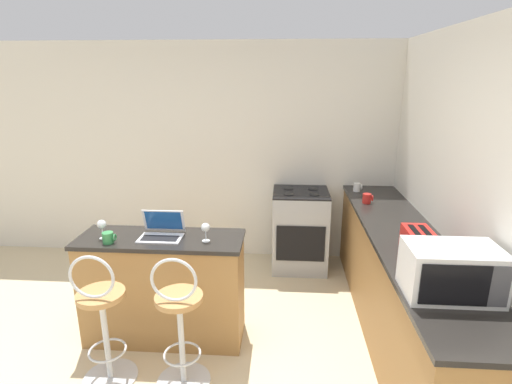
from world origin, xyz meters
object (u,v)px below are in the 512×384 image
toaster (418,242)px  mug_white (357,187)px  microwave (451,271)px  wine_glass_tall (102,225)px  stove_range (300,230)px  bar_stool_near (103,321)px  mug_green (108,238)px  laptop (162,230)px  bar_stool_far (180,325)px  wine_glass_short (206,228)px  mug_red (367,198)px

toaster → mug_white: bearing=95.8°
microwave → wine_glass_tall: (-2.46, 0.69, -0.04)m
stove_range → bar_stool_near: bearing=-126.9°
bar_stool_near → wine_glass_tall: size_ratio=6.65×
microwave → mug_green: microwave is taller
toaster → mug_green: size_ratio=3.02×
laptop → wine_glass_tall: size_ratio=2.16×
stove_range → wine_glass_tall: wine_glass_tall is taller
laptop → mug_white: (1.83, 1.46, -0.01)m
laptop → toaster: bearing=-5.0°
bar_stool_far → laptop: laptop is taller
bar_stool_near → laptop: 0.81m
mug_green → wine_glass_short: bearing=6.6°
mug_white → stove_range: bearing=-174.4°
stove_range → wine_glass_short: bearing=-118.9°
toaster → stove_range: bearing=117.1°
stove_range → mug_red: bearing=-29.5°
laptop → stove_range: 1.91m
microwave → mug_green: size_ratio=5.15×
laptop → mug_red: (1.86, 1.03, -0.00)m
wine_glass_short → mug_white: 2.12m
bar_stool_far → wine_glass_short: 0.75m
laptop → wine_glass_tall: (-0.47, -0.08, 0.06)m
toaster → bar_stool_far: bearing=-166.9°
bar_stool_far → mug_green: size_ratio=10.18×
laptop → wine_glass_tall: bearing=-170.3°
mug_white → mug_red: bearing=-86.5°
mug_white → bar_stool_near: bearing=-136.2°
bar_stool_far → wine_glass_tall: (-0.74, 0.50, 0.55)m
bar_stool_near → stove_range: bearing=53.1°
bar_stool_near → wine_glass_tall: bearing=109.1°
bar_stool_far → mug_red: size_ratio=10.12×
microwave → mug_red: 1.80m
bar_stool_far → microwave: (1.73, -0.19, 0.58)m
bar_stool_near → wine_glass_short: bearing=36.8°
mug_red → mug_white: size_ratio=1.10×
wine_glass_tall → wine_glass_short: wine_glass_tall is taller
mug_green → mug_white: mug_white is taller
mug_red → toaster: bearing=-83.3°
bar_stool_far → microwave: bearing=-6.3°
wine_glass_short → bar_stool_far: bearing=-102.1°
microwave → mug_green: 2.46m
wine_glass_short → toaster: bearing=-3.6°
wine_glass_tall → wine_glass_short: bearing=0.5°
wine_glass_short → laptop: bearing=169.2°
bar_stool_near → mug_red: bar_stool_near is taller
wine_glass_tall → mug_red: 2.57m
wine_glass_short → wine_glass_tall: bearing=-179.5°
toaster → mug_white: toaster is taller
toaster → wine_glass_short: size_ratio=2.06×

